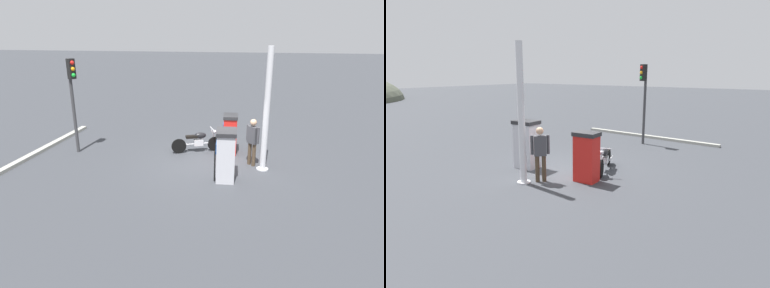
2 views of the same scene
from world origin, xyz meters
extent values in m
plane|color=#383A3F|center=(0.00, 0.00, 0.00)|extent=(120.00, 120.00, 0.00)
cube|color=red|center=(-0.51, -1.24, 0.70)|extent=(0.52, 0.69, 1.40)
cube|color=#1E478C|center=(-0.25, -1.23, 1.01)|extent=(0.05, 0.47, 0.32)
cube|color=#262628|center=(-0.51, -1.24, 1.46)|extent=(0.57, 0.76, 0.12)
cylinder|color=black|center=(-0.23, -1.02, 0.49)|extent=(0.05, 0.05, 0.91)
cube|color=silver|center=(-0.51, 1.24, 0.77)|extent=(0.60, 0.77, 1.53)
cube|color=#1E478C|center=(-0.22, 1.25, 1.10)|extent=(0.05, 0.52, 0.32)
cube|color=#262628|center=(-0.51, 1.24, 1.59)|extent=(0.65, 0.85, 0.12)
cylinder|color=black|center=(-0.19, 1.48, 0.54)|extent=(0.05, 0.05, 1.00)
cylinder|color=black|center=(0.07, -1.40, 0.29)|extent=(0.56, 0.27, 0.58)
cylinder|color=black|center=(1.42, -0.88, 0.29)|extent=(0.56, 0.27, 0.58)
cube|color=silver|center=(0.70, -1.16, 0.39)|extent=(0.41, 0.32, 0.24)
cylinder|color=silver|center=(0.75, -1.14, 0.34)|extent=(1.03, 0.44, 0.05)
ellipsoid|color=black|center=(0.63, -1.19, 0.67)|extent=(0.53, 0.38, 0.24)
cube|color=black|center=(0.95, -1.06, 0.64)|extent=(0.48, 0.34, 0.10)
cylinder|color=silver|center=(0.11, -1.39, 0.59)|extent=(0.26, 0.13, 0.57)
cylinder|color=silver|center=(0.19, -1.36, 0.91)|extent=(0.24, 0.54, 0.04)
sphere|color=silver|center=(0.09, -1.39, 0.79)|extent=(0.18, 0.18, 0.14)
cylinder|color=silver|center=(1.27, -1.07, 0.31)|extent=(0.54, 0.26, 0.07)
cylinder|color=#473828|center=(-1.42, -0.07, 0.41)|extent=(0.18, 0.18, 0.82)
cylinder|color=#473828|center=(-1.27, -0.20, 0.41)|extent=(0.18, 0.18, 0.82)
cube|color=#3F3F44|center=(-1.35, -0.14, 1.12)|extent=(0.40, 0.39, 0.61)
cylinder|color=#3F3F44|center=(-1.52, 0.03, 1.15)|extent=(0.13, 0.13, 0.58)
cylinder|color=#3F3F44|center=(-1.17, -0.30, 1.15)|extent=(0.13, 0.13, 0.58)
sphere|color=tan|center=(-1.35, -0.14, 1.57)|extent=(0.32, 0.32, 0.23)
cylinder|color=#38383A|center=(5.36, -0.41, 1.79)|extent=(0.16, 0.16, 3.58)
cube|color=black|center=(5.24, -0.35, 3.22)|extent=(0.29, 0.31, 0.72)
sphere|color=red|center=(5.15, -0.30, 3.44)|extent=(0.20, 0.20, 0.15)
sphere|color=orange|center=(5.15, -0.30, 3.22)|extent=(0.20, 0.20, 0.15)
sphere|color=green|center=(5.15, -0.30, 3.00)|extent=(0.20, 0.20, 0.15)
cylinder|color=silver|center=(-1.73, 0.21, 2.05)|extent=(0.20, 0.20, 4.10)
cylinder|color=silver|center=(-1.73, 0.21, 0.02)|extent=(0.40, 0.40, 0.04)
cube|color=#9E9E93|center=(6.83, 0.00, 0.06)|extent=(0.63, 7.02, 0.12)
camera|label=1|loc=(-1.04, 11.08, 4.59)|focal=31.33mm
camera|label=2|loc=(-8.31, -6.51, 3.27)|focal=30.34mm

